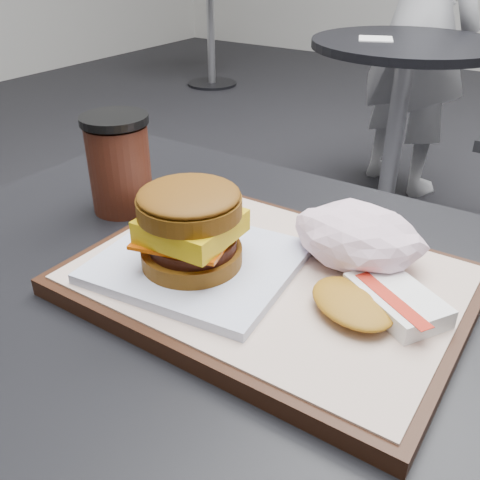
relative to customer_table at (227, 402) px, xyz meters
name	(u,v)px	position (x,y,z in m)	size (l,w,h in m)	color
customer_table	(227,402)	(0.00, 0.00, 0.00)	(0.80, 0.60, 0.77)	#A5A5AA
serving_tray	(268,280)	(0.05, 0.01, 0.20)	(0.38, 0.28, 0.02)	black
breakfast_sandwich	(193,235)	(-0.02, -0.03, 0.24)	(0.21, 0.19, 0.09)	white
hash_brown	(377,301)	(0.16, 0.01, 0.22)	(0.14, 0.12, 0.02)	white
crumpled_wrapper	(359,237)	(0.11, 0.07, 0.23)	(0.13, 0.10, 0.06)	white
coffee_cup	(119,164)	(-0.20, 0.06, 0.25)	(0.08, 0.08, 0.12)	#3C170E
neighbor_table	(401,95)	(-0.35, 1.65, -0.03)	(0.70, 0.70, 0.75)	black
napkin	(376,39)	(-0.45, 1.60, 0.17)	(0.12, 0.12, 0.00)	white
patron	(420,21)	(-0.45, 2.11, 0.17)	(0.55, 0.36, 1.51)	silver
bg_table_mid	(210,11)	(-2.40, 3.20, -0.02)	(0.66, 0.66, 0.75)	black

